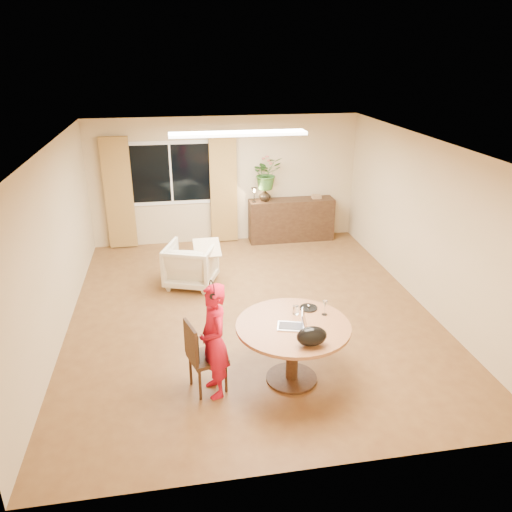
{
  "coord_description": "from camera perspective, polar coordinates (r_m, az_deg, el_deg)",
  "views": [
    {
      "loc": [
        -1.1,
        -6.82,
        3.81
      ],
      "look_at": [
        0.05,
        -0.2,
        1.02
      ],
      "focal_mm": 35.0,
      "sensor_mm": 36.0,
      "label": 1
    }
  ],
  "objects": [
    {
      "name": "ceiling",
      "position": [
        7.01,
        -0.69,
        12.63
      ],
      "size": [
        6.5,
        6.5,
        0.0
      ],
      "primitive_type": "plane",
      "rotation": [
        3.14,
        0.0,
        0.0
      ],
      "color": "white",
      "rests_on": "wall_back"
    },
    {
      "name": "handbag",
      "position": [
        5.57,
        6.39,
        -9.11
      ],
      "size": [
        0.39,
        0.3,
        0.23
      ],
      "primitive_type": null,
      "rotation": [
        0.0,
        0.0,
        0.32
      ],
      "color": "black",
      "rests_on": "dining_table"
    },
    {
      "name": "dining_chair",
      "position": [
        6.03,
        -5.58,
        -11.25
      ],
      "size": [
        0.54,
        0.51,
        0.92
      ],
      "primitive_type": null,
      "rotation": [
        0.0,
        0.0,
        0.29
      ],
      "color": "black",
      "rests_on": "floor"
    },
    {
      "name": "throw",
      "position": [
        8.49,
        -5.66,
        1.43
      ],
      "size": [
        0.46,
        0.56,
        0.03
      ],
      "primitive_type": null,
      "rotation": [
        0.0,
        0.0,
        0.01
      ],
      "color": "beige",
      "rests_on": "armchair"
    },
    {
      "name": "curtain_right",
      "position": [
        10.38,
        -3.73,
        7.64
      ],
      "size": [
        0.55,
        0.08,
        2.25
      ],
      "primitive_type": "cube",
      "color": "olive",
      "rests_on": "wall_back"
    },
    {
      "name": "vase",
      "position": [
        10.39,
        1.0,
        6.99
      ],
      "size": [
        0.28,
        0.28,
        0.25
      ],
      "primitive_type": "imported",
      "rotation": [
        0.0,
        0.0,
        -0.18
      ],
      "color": "black",
      "rests_on": "sideboard"
    },
    {
      "name": "ceiling_panel",
      "position": [
        8.19,
        -2.06,
        13.81
      ],
      "size": [
        2.2,
        0.35,
        0.05
      ],
      "primitive_type": "cube",
      "color": "white",
      "rests_on": "ceiling"
    },
    {
      "name": "floor",
      "position": [
        7.89,
        -0.6,
        -6.32
      ],
      "size": [
        6.5,
        6.5,
        0.0
      ],
      "primitive_type": "plane",
      "color": "brown",
      "rests_on": "ground"
    },
    {
      "name": "wall_back",
      "position": [
        10.43,
        -3.53,
        8.6
      ],
      "size": [
        5.5,
        0.0,
        5.5
      ],
      "primitive_type": "plane",
      "rotation": [
        1.57,
        0.0,
        0.0
      ],
      "color": "tan",
      "rests_on": "floor"
    },
    {
      "name": "book_stack",
      "position": [
        10.67,
        6.93,
        6.77
      ],
      "size": [
        0.19,
        0.14,
        0.08
      ],
      "primitive_type": null,
      "rotation": [
        0.0,
        0.0,
        -0.0
      ],
      "color": "olive",
      "rests_on": "sideboard"
    },
    {
      "name": "armchair",
      "position": [
        8.67,
        -7.44,
        -0.97
      ],
      "size": [
        1.04,
        1.05,
        0.75
      ],
      "primitive_type": "imported",
      "rotation": [
        0.0,
        0.0,
        2.79
      ],
      "color": "beige",
      "rests_on": "floor"
    },
    {
      "name": "pot_lid",
      "position": [
        6.35,
        6.03,
        -5.85
      ],
      "size": [
        0.25,
        0.25,
        0.04
      ],
      "primitive_type": null,
      "rotation": [
        0.0,
        0.0,
        -0.12
      ],
      "color": "white",
      "rests_on": "dining_table"
    },
    {
      "name": "tumbler",
      "position": [
        6.2,
        4.58,
        -6.17
      ],
      "size": [
        0.08,
        0.08,
        0.11
      ],
      "primitive_type": null,
      "rotation": [
        0.0,
        0.0,
        0.08
      ],
      "color": "white",
      "rests_on": "dining_table"
    },
    {
      "name": "curtain_left",
      "position": [
        10.38,
        -15.41,
        6.87
      ],
      "size": [
        0.55,
        0.08,
        2.25
      ],
      "primitive_type": "cube",
      "color": "olive",
      "rests_on": "wall_back"
    },
    {
      "name": "wall_right",
      "position": [
        8.22,
        18.68,
        3.57
      ],
      "size": [
        0.0,
        6.5,
        6.5
      ],
      "primitive_type": "plane",
      "rotation": [
        1.57,
        0.0,
        -1.57
      ],
      "color": "tan",
      "rests_on": "floor"
    },
    {
      "name": "dining_table",
      "position": [
        6.08,
        4.23,
        -9.17
      ],
      "size": [
        1.38,
        1.38,
        0.78
      ],
      "color": "brown",
      "rests_on": "floor"
    },
    {
      "name": "window",
      "position": [
        10.31,
        -9.71,
        9.3
      ],
      "size": [
        1.7,
        0.03,
        1.3
      ],
      "color": "white",
      "rests_on": "wall_back"
    },
    {
      "name": "wall_left",
      "position": [
        7.45,
        -22.01,
        1.18
      ],
      "size": [
        0.0,
        6.5,
        6.5
      ],
      "primitive_type": "plane",
      "rotation": [
        1.57,
        0.0,
        1.57
      ],
      "color": "tan",
      "rests_on": "floor"
    },
    {
      "name": "desk_lamp",
      "position": [
        10.29,
        -0.22,
        7.03
      ],
      "size": [
        0.15,
        0.15,
        0.31
      ],
      "primitive_type": null,
      "rotation": [
        0.0,
        0.0,
        0.18
      ],
      "color": "black",
      "rests_on": "sideboard"
    },
    {
      "name": "laptop",
      "position": [
        5.89,
        4.03,
        -7.15
      ],
      "size": [
        0.38,
        0.31,
        0.22
      ],
      "primitive_type": null,
      "rotation": [
        0.0,
        0.0,
        -0.28
      ],
      "color": "#B7B7BC",
      "rests_on": "dining_table"
    },
    {
      "name": "wine_glass",
      "position": [
        6.2,
        7.87,
        -5.88
      ],
      "size": [
        0.07,
        0.07,
        0.19
      ],
      "primitive_type": null,
      "rotation": [
        0.0,
        0.0,
        0.03
      ],
      "color": "white",
      "rests_on": "dining_table"
    },
    {
      "name": "child",
      "position": [
        5.83,
        -4.84,
        -9.64
      ],
      "size": [
        0.58,
        0.44,
        1.41
      ],
      "primitive_type": "imported",
      "rotation": [
        0.0,
        0.0,
        -1.36
      ],
      "color": "red",
      "rests_on": "floor"
    },
    {
      "name": "sideboard",
      "position": [
        10.67,
        4.04,
        4.15
      ],
      "size": [
        1.79,
        0.44,
        0.9
      ],
      "primitive_type": "cube",
      "color": "black",
      "rests_on": "floor"
    },
    {
      "name": "bouquet",
      "position": [
        10.28,
        1.2,
        9.43
      ],
      "size": [
        0.73,
        0.69,
        0.66
      ],
      "primitive_type": "imported",
      "rotation": [
        0.0,
        0.0,
        0.34
      ],
      "color": "#266224",
      "rests_on": "vase"
    }
  ]
}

